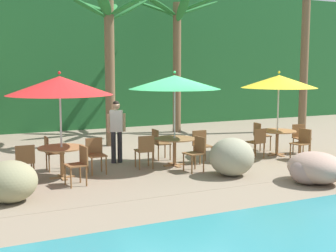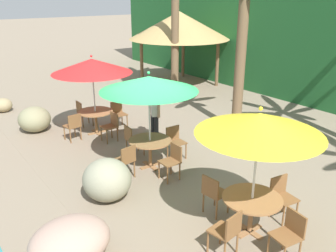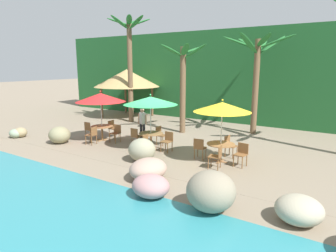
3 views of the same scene
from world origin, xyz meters
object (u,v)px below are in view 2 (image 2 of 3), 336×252
Objects in this scene: dining_table_green at (150,145)px; chair_red_seaward at (112,125)px; chair_green_inland at (175,140)px; chair_yellow_inland at (282,194)px; chair_green_right at (126,159)px; palapa_hut at (179,25)px; chair_yellow_right at (228,231)px; umbrella_green at (149,84)px; chair_green_left at (132,138)px; chair_green_seaward at (172,159)px; dining_table_red at (96,115)px; chair_yellow_seaward at (290,232)px; chair_red_right at (73,125)px; waiter_in_white at (154,111)px; umbrella_yellow at (259,124)px; palm_tree_second at (243,27)px; chair_red_left at (83,112)px; chair_red_inland at (118,112)px; chair_yellow_left at (213,192)px; dining_table_yellow at (252,204)px; umbrella_red at (92,66)px.

chair_red_seaward is at bearing 179.05° from dining_table_green.
chair_green_inland is 3.47m from chair_yellow_inland.
palapa_hut is (-6.77, 6.91, 2.29)m from chair_green_right.
chair_green_inland and chair_yellow_right have the same top height.
umbrella_green is 2.88× the size of chair_green_left.
dining_table_red is at bearing -177.82° from chair_green_seaward.
chair_red_seaward is 6.38m from chair_yellow_seaward.
chair_green_right and chair_yellow_right have the same top height.
chair_green_left is (-0.85, -0.03, -1.69)m from umbrella_green.
chair_red_right is 2.50m from waiter_in_white.
umbrella_yellow is 5.51m from palm_tree_second.
palapa_hut is at bearing 136.29° from waiter_in_white.
umbrella_yellow is (6.17, 0.89, 1.67)m from chair_red_right.
waiter_in_white reaches higher than chair_red_left.
umbrella_green reaches higher than chair_red_inland.
palm_tree_second is (3.33, 3.87, 2.78)m from chair_red_left.
chair_yellow_right is at bearing -13.18° from dining_table_green.
chair_yellow_left is (2.61, -1.03, 0.00)m from chair_green_inland.
chair_yellow_seaward reaches higher than dining_table_yellow.
waiter_in_white reaches higher than chair_green_seaward.
dining_table_yellow is at bearing -0.23° from umbrella_green.
palm_tree_second is at bearing 66.15° from chair_red_seaward.
chair_green_seaward is (3.84, 0.15, -0.10)m from dining_table_red.
chair_red_right is 1.00× the size of chair_yellow_seaward.
umbrella_red reaches higher than chair_green_seaward.
dining_table_red is 1.26× the size of chair_yellow_right.
chair_yellow_right reaches higher than dining_table_yellow.
chair_yellow_seaward is at bearing -0.70° from chair_red_seaward.
chair_red_seaward and chair_green_left have the same top height.
chair_green_left is 4.24m from dining_table_yellow.
umbrella_green is 8.98m from palapa_hut.
chair_yellow_left is 4.01m from waiter_in_white.
umbrella_red is 1.87m from chair_red_right.
umbrella_red is at bearing -162.42° from chair_green_inland.
umbrella_red is 3.38m from dining_table_green.
chair_yellow_seaward and chair_yellow_left have the same top height.
chair_red_seaward is at bearing 179.49° from dining_table_yellow.
palapa_hut reaches higher than chair_green_seaward.
dining_table_green is at bearing 179.43° from chair_yellow_seaward.
umbrella_green reaches higher than dining_table_yellow.
umbrella_green reaches higher than chair_yellow_seaward.
chair_green_right and chair_yellow_seaward have the same top height.
palm_tree_second reaches higher than chair_green_left.
palm_tree_second is at bearing 56.88° from umbrella_red.
waiter_in_white is at bearing 24.05° from chair_red_left.
chair_red_right is at bearing -171.78° from umbrella_yellow.
chair_green_seaward is (0.85, 0.07, -0.10)m from dining_table_green.
waiter_in_white reaches higher than chair_red_inland.
chair_red_seaward is 4.69m from chair_yellow_left.
umbrella_red is 0.53× the size of palapa_hut.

